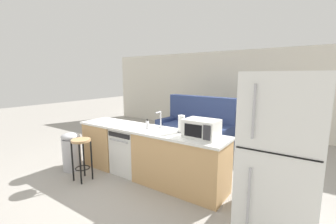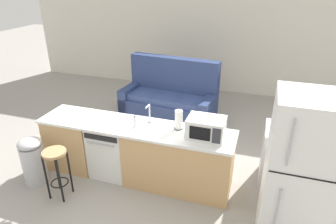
# 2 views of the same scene
# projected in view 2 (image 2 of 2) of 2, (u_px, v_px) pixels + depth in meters

# --- Properties ---
(ground_plane) EXTENTS (24.00, 24.00, 0.00)m
(ground_plane) POSITION_uv_depth(u_px,v_px,m) (128.00, 174.00, 4.77)
(ground_plane) COLOR gray
(wall_back) EXTENTS (10.00, 0.06, 2.60)m
(wall_back) POSITION_uv_depth(u_px,v_px,m) (205.00, 41.00, 7.75)
(wall_back) COLOR silver
(wall_back) RESTS_ON ground_plane
(kitchen_counter) EXTENTS (2.94, 0.66, 0.90)m
(kitchen_counter) POSITION_uv_depth(u_px,v_px,m) (141.00, 154.00, 4.52)
(kitchen_counter) COLOR tan
(kitchen_counter) RESTS_ON ground_plane
(dishwasher) EXTENTS (0.58, 0.61, 0.84)m
(dishwasher) POSITION_uv_depth(u_px,v_px,m) (112.00, 149.00, 4.66)
(dishwasher) COLOR white
(dishwasher) RESTS_ON ground_plane
(stove_range) EXTENTS (0.76, 0.68, 0.90)m
(stove_range) POSITION_uv_depth(u_px,v_px,m) (288.00, 158.00, 4.38)
(stove_range) COLOR #B7B7BC
(stove_range) RESTS_ON ground_plane
(refrigerator) EXTENTS (0.72, 0.73, 1.86)m
(refrigerator) POSITION_uv_depth(u_px,v_px,m) (299.00, 175.00, 3.24)
(refrigerator) COLOR white
(refrigerator) RESTS_ON ground_plane
(microwave) EXTENTS (0.50, 0.37, 0.28)m
(microwave) POSITION_uv_depth(u_px,v_px,m) (206.00, 128.00, 3.99)
(microwave) COLOR white
(microwave) RESTS_ON kitchen_counter
(sink_faucet) EXTENTS (0.07, 0.18, 0.30)m
(sink_faucet) POSITION_uv_depth(u_px,v_px,m) (149.00, 115.00, 4.37)
(sink_faucet) COLOR silver
(sink_faucet) RESTS_ON kitchen_counter
(paper_towel_roll) EXTENTS (0.14, 0.14, 0.28)m
(paper_towel_roll) POSITION_uv_depth(u_px,v_px,m) (179.00, 120.00, 4.20)
(paper_towel_roll) COLOR #4C4C51
(paper_towel_roll) RESTS_ON kitchen_counter
(soap_bottle) EXTENTS (0.06, 0.06, 0.18)m
(soap_bottle) POSITION_uv_depth(u_px,v_px,m) (135.00, 122.00, 4.28)
(soap_bottle) COLOR silver
(soap_bottle) RESTS_ON kitchen_counter
(kettle) EXTENTS (0.21, 0.17, 0.19)m
(kettle) POSITION_uv_depth(u_px,v_px,m) (282.00, 120.00, 4.32)
(kettle) COLOR #B2B2B7
(kettle) RESTS_ON stove_range
(bar_stool) EXTENTS (0.32, 0.32, 0.74)m
(bar_stool) POSITION_uv_depth(u_px,v_px,m) (56.00, 164.00, 4.10)
(bar_stool) COLOR tan
(bar_stool) RESTS_ON ground_plane
(trash_bin) EXTENTS (0.35, 0.35, 0.74)m
(trash_bin) POSITION_uv_depth(u_px,v_px,m) (33.00, 161.00, 4.45)
(trash_bin) COLOR #B7B7BC
(trash_bin) RESTS_ON ground_plane
(couch) EXTENTS (2.08, 1.09, 1.27)m
(couch) POSITION_uv_depth(u_px,v_px,m) (170.00, 99.00, 6.57)
(couch) COLOR navy
(couch) RESTS_ON ground_plane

